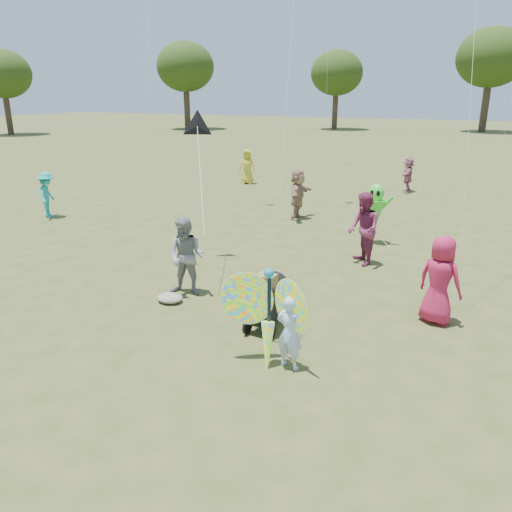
{
  "coord_description": "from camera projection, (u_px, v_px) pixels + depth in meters",
  "views": [
    {
      "loc": [
        3.86,
        -7.01,
        4.2
      ],
      "look_at": [
        -0.2,
        1.5,
        1.1
      ],
      "focal_mm": 35.0,
      "sensor_mm": 36.0,
      "label": 1
    }
  ],
  "objects": [
    {
      "name": "crowd_g",
      "position": [
        247.0,
        167.0,
        23.83
      ],
      "size": [
        0.91,
        0.72,
        1.62
      ],
      "primitive_type": "imported",
      "rotation": [
        0.0,
        0.0,
        0.29
      ],
      "color": "gold",
      "rests_on": "ground"
    },
    {
      "name": "grey_bag",
      "position": [
        170.0,
        298.0,
        10.48
      ],
      "size": [
        0.56,
        0.46,
        0.18
      ],
      "primitive_type": "ellipsoid",
      "color": "gray",
      "rests_on": "ground"
    },
    {
      "name": "butterfly_kite",
      "position": [
        268.0,
        316.0,
        7.88
      ],
      "size": [
        1.74,
        0.75,
        1.83
      ],
      "color": "#F12661",
      "rests_on": "ground"
    },
    {
      "name": "tree_line",
      "position": [
        508.0,
        60.0,
        43.83
      ],
      "size": [
        91.78,
        33.6,
        10.79
      ],
      "color": "#3A2D21",
      "rests_on": "ground"
    },
    {
      "name": "crowd_j",
      "position": [
        408.0,
        175.0,
        21.93
      ],
      "size": [
        0.58,
        1.43,
        1.51
      ],
      "primitive_type": "imported",
      "rotation": [
        0.0,
        0.0,
        4.81
      ],
      "color": "#A65F72",
      "rests_on": "ground"
    },
    {
      "name": "alien_kite",
      "position": [
        375.0,
        210.0,
        14.33
      ],
      "size": [
        1.12,
        0.69,
        1.74
      ],
      "color": "#3DDE34",
      "rests_on": "ground"
    },
    {
      "name": "crowd_i",
      "position": [
        47.0,
        195.0,
        17.38
      ],
      "size": [
        1.04,
        1.18,
        1.59
      ],
      "primitive_type": "imported",
      "rotation": [
        0.0,
        0.0,
        2.12
      ],
      "color": "teal",
      "rests_on": "ground"
    },
    {
      "name": "crowd_a",
      "position": [
        440.0,
        280.0,
        9.34
      ],
      "size": [
        0.97,
        0.8,
        1.71
      ],
      "primitive_type": "imported",
      "rotation": [
        0.0,
        0.0,
        2.78
      ],
      "color": "#AB1B42",
      "rests_on": "ground"
    },
    {
      "name": "crowd_e",
      "position": [
        363.0,
        229.0,
        12.55
      ],
      "size": [
        1.08,
        1.14,
        1.85
      ],
      "primitive_type": "imported",
      "rotation": [
        0.0,
        0.0,
        5.31
      ],
      "color": "#79284D",
      "rests_on": "ground"
    },
    {
      "name": "adult_man",
      "position": [
        187.0,
        257.0,
        10.66
      ],
      "size": [
        0.93,
        0.78,
        1.71
      ],
      "primitive_type": "imported",
      "rotation": [
        0.0,
        0.0,
        0.16
      ],
      "color": "gray",
      "rests_on": "ground"
    },
    {
      "name": "crowd_d",
      "position": [
        298.0,
        194.0,
        17.16
      ],
      "size": [
        0.53,
        1.61,
        1.72
      ],
      "primitive_type": "imported",
      "rotation": [
        0.0,
        0.0,
        1.58
      ],
      "color": "#9B765F",
      "rests_on": "ground"
    },
    {
      "name": "child_girl",
      "position": [
        290.0,
        332.0,
        7.82
      ],
      "size": [
        0.48,
        0.35,
        1.23
      ],
      "primitive_type": "imported",
      "rotation": [
        0.0,
        0.0,
        3.02
      ],
      "color": "#B4C8FF",
      "rests_on": "ground"
    },
    {
      "name": "jogging_stroller",
      "position": [
        268.0,
        297.0,
        9.17
      ],
      "size": [
        0.54,
        1.06,
        1.09
      ],
      "rotation": [
        0.0,
        0.0,
        -0.04
      ],
      "color": "black",
      "rests_on": "ground"
    },
    {
      "name": "ground",
      "position": [
        230.0,
        340.0,
        8.9
      ],
      "size": [
        160.0,
        160.0,
        0.0
      ],
      "primitive_type": "plane",
      "color": "#51592B",
      "rests_on": "ground"
    },
    {
      "name": "delta_kite_rig",
      "position": [
        197.0,
        127.0,
        12.4
      ],
      "size": [
        1.99,
        2.67,
        2.43
      ],
      "color": "black",
      "rests_on": "ground"
    }
  ]
}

